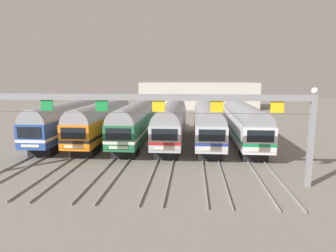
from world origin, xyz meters
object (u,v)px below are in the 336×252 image
at_px(commuter_train_orange, 103,119).
at_px(commuter_train_green, 137,120).
at_px(commuter_train_silver, 207,121).
at_px(catenary_gantry, 130,110).
at_px(commuter_train_blue, 69,119).
at_px(commuter_train_stainless, 172,120).
at_px(commuter_train_white, 243,121).

xyz_separation_m(commuter_train_orange, commuter_train_green, (4.10, 0.00, 0.00)).
distance_m(commuter_train_silver, catenary_gantry, 15.07).
distance_m(commuter_train_blue, commuter_train_green, 8.20).
xyz_separation_m(commuter_train_blue, commuter_train_silver, (16.39, 0.00, 0.00)).
relative_size(commuter_train_blue, commuter_train_stainless, 1.00).
distance_m(commuter_train_stainless, catenary_gantry, 13.91).
bearing_deg(commuter_train_white, commuter_train_green, 179.98).
bearing_deg(commuter_train_orange, commuter_train_silver, 0.02).
bearing_deg(commuter_train_silver, catenary_gantry, -114.49).
relative_size(commuter_train_orange, commuter_train_green, 1.00).
height_order(commuter_train_blue, catenary_gantry, catenary_gantry).
bearing_deg(commuter_train_stainless, commuter_train_silver, 0.06).
height_order(commuter_train_silver, commuter_train_white, commuter_train_silver).
bearing_deg(commuter_train_green, commuter_train_orange, -179.94).
height_order(commuter_train_green, commuter_train_silver, same).
bearing_deg(catenary_gantry, commuter_train_orange, 114.49).
bearing_deg(commuter_train_green, commuter_train_silver, 0.00).
bearing_deg(catenary_gantry, commuter_train_white, 52.79).
distance_m(commuter_train_green, commuter_train_stainless, 4.10).
bearing_deg(commuter_train_green, commuter_train_blue, 180.00).
bearing_deg(commuter_train_silver, commuter_train_blue, 180.00).
xyz_separation_m(commuter_train_blue, commuter_train_white, (20.49, -0.00, -0.00)).
xyz_separation_m(commuter_train_orange, catenary_gantry, (6.15, -13.49, 2.66)).
xyz_separation_m(commuter_train_green, commuter_train_white, (12.30, -0.00, -0.00)).
xyz_separation_m(commuter_train_stainless, commuter_train_white, (8.20, 0.00, 0.00)).
relative_size(commuter_train_orange, commuter_train_silver, 1.00).
bearing_deg(commuter_train_silver, commuter_train_stainless, -179.94).
bearing_deg(commuter_train_orange, commuter_train_blue, 179.94).
height_order(commuter_train_orange, commuter_train_silver, commuter_train_silver).
bearing_deg(commuter_train_orange, commuter_train_green, 0.06).
relative_size(commuter_train_blue, commuter_train_orange, 1.00).
bearing_deg(commuter_train_blue, commuter_train_silver, 0.00).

